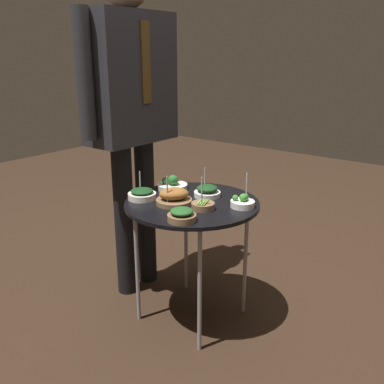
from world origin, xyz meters
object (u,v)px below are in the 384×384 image
(bowl_roast_front_right, at_px, (174,197))
(bowl_broccoli_mid_right, at_px, (172,184))
(bowl_spinach_front_center, at_px, (142,194))
(waiter_figure, at_px, (130,95))
(bowl_spinach_back_left, at_px, (207,191))
(bowl_broccoli_front_left, at_px, (243,202))
(bowl_asparagus_far_rim, at_px, (203,205))
(bowl_spinach_back_right, at_px, (182,215))
(serving_cart, at_px, (192,210))

(bowl_roast_front_right, height_order, bowl_broccoli_mid_right, bowl_roast_front_right)
(bowl_spinach_front_center, distance_m, waiter_figure, 0.54)
(bowl_spinach_back_left, xyz_separation_m, bowl_roast_front_right, (-0.19, 0.06, 0.01))
(bowl_broccoli_front_left, bearing_deg, bowl_spinach_back_left, 83.90)
(bowl_spinach_back_left, height_order, bowl_asparagus_far_rim, bowl_asparagus_far_rim)
(bowl_spinach_front_center, xyz_separation_m, bowl_broccoli_mid_right, (0.22, -0.01, 0.00))
(waiter_figure, bearing_deg, bowl_broccoli_mid_right, -79.03)
(bowl_spinach_back_right, bearing_deg, bowl_broccoli_mid_right, 45.55)
(bowl_spinach_back_right, bearing_deg, waiter_figure, 64.17)
(bowl_spinach_back_left, relative_size, bowl_broccoli_front_left, 0.88)
(bowl_asparagus_far_rim, relative_size, waiter_figure, 0.09)
(bowl_roast_front_right, distance_m, bowl_broccoli_front_left, 0.33)
(waiter_figure, bearing_deg, bowl_roast_front_right, -107.84)
(bowl_broccoli_front_left, height_order, bowl_spinach_back_right, bowl_broccoli_front_left)
(bowl_spinach_front_center, xyz_separation_m, bowl_roast_front_right, (0.04, -0.17, 0.01))
(bowl_spinach_front_center, height_order, bowl_spinach_back_right, bowl_spinach_front_center)
(waiter_figure, bearing_deg, bowl_spinach_front_center, -126.52)
(bowl_spinach_front_center, distance_m, bowl_asparagus_far_rim, 0.34)
(bowl_spinach_back_left, xyz_separation_m, bowl_broccoli_front_left, (-0.02, -0.22, -0.00))
(bowl_spinach_front_center, xyz_separation_m, bowl_asparagus_far_rim, (0.07, -0.33, -0.01))
(bowl_spinach_front_center, relative_size, bowl_broccoli_front_left, 0.88)
(bowl_spinach_back_left, height_order, waiter_figure, waiter_figure)
(bowl_spinach_front_center, bearing_deg, bowl_spinach_back_right, -107.26)
(bowl_spinach_back_right, bearing_deg, bowl_spinach_back_left, 17.85)
(bowl_roast_front_right, relative_size, bowl_spinach_back_right, 1.41)
(bowl_asparagus_far_rim, bearing_deg, bowl_broccoli_front_left, -43.61)
(bowl_spinach_front_center, relative_size, bowl_spinach_back_right, 1.11)
(bowl_asparagus_far_rim, bearing_deg, bowl_spinach_back_right, -174.80)
(bowl_spinach_back_left, distance_m, bowl_asparagus_far_rim, 0.19)
(serving_cart, distance_m, bowl_roast_front_right, 0.12)
(serving_cart, height_order, bowl_spinach_back_left, bowl_spinach_back_left)
(bowl_roast_front_right, bearing_deg, bowl_spinach_back_right, -131.13)
(bowl_broccoli_mid_right, distance_m, waiter_figure, 0.52)
(serving_cart, relative_size, bowl_spinach_back_left, 4.69)
(bowl_spinach_back_left, bearing_deg, bowl_broccoli_mid_right, 92.74)
(bowl_roast_front_right, bearing_deg, bowl_spinach_back_left, -17.94)
(bowl_broccoli_mid_right, relative_size, waiter_figure, 0.09)
(bowl_asparagus_far_rim, distance_m, bowl_broccoli_front_left, 0.19)
(bowl_roast_front_right, distance_m, bowl_asparagus_far_rim, 0.16)
(bowl_roast_front_right, bearing_deg, bowl_broccoli_mid_right, 42.46)
(waiter_figure, bearing_deg, bowl_broccoli_front_left, -87.18)
(bowl_asparagus_far_rim, bearing_deg, bowl_roast_front_right, 99.99)
(bowl_spinach_back_right, bearing_deg, bowl_asparagus_far_rim, 5.20)
(bowl_asparagus_far_rim, bearing_deg, waiter_figure, 79.51)
(bowl_spinach_back_left, height_order, bowl_broccoli_front_left, bowl_broccoli_front_left)
(bowl_broccoli_mid_right, bearing_deg, serving_cart, -115.17)
(bowl_asparagus_far_rim, relative_size, bowl_broccoli_front_left, 1.02)
(bowl_spinach_back_left, xyz_separation_m, waiter_figure, (-0.06, 0.47, 0.46))
(serving_cart, relative_size, waiter_figure, 0.37)
(serving_cart, bearing_deg, waiter_figure, 83.42)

